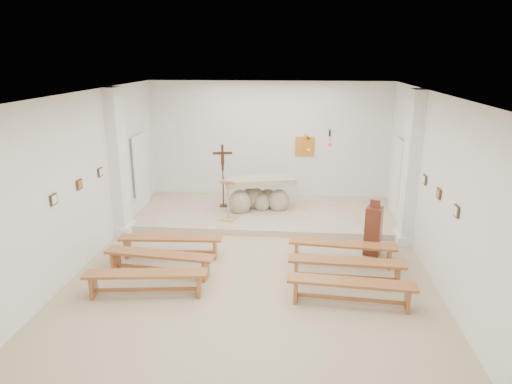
# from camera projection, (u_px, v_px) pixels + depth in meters

# --- Properties ---
(ground) EXTENTS (7.00, 10.00, 0.00)m
(ground) POSITION_uv_depth(u_px,v_px,m) (252.00, 274.00, 9.07)
(ground) COLOR tan
(ground) RESTS_ON ground
(wall_left) EXTENTS (0.02, 10.00, 3.50)m
(wall_left) POSITION_uv_depth(u_px,v_px,m) (74.00, 186.00, 8.87)
(wall_left) COLOR silver
(wall_left) RESTS_ON ground
(wall_right) EXTENTS (0.02, 10.00, 3.50)m
(wall_right) POSITION_uv_depth(u_px,v_px,m) (443.00, 195.00, 8.26)
(wall_right) COLOR silver
(wall_right) RESTS_ON ground
(wall_back) EXTENTS (7.00, 0.02, 3.50)m
(wall_back) POSITION_uv_depth(u_px,v_px,m) (269.00, 142.00, 13.32)
(wall_back) COLOR silver
(wall_back) RESTS_ON ground
(ceiling) EXTENTS (7.00, 10.00, 0.02)m
(ceiling) POSITION_uv_depth(u_px,v_px,m) (252.00, 96.00, 8.07)
(ceiling) COLOR silver
(ceiling) RESTS_ON wall_back
(sanctuary_platform) EXTENTS (6.98, 3.00, 0.15)m
(sanctuary_platform) POSITION_uv_depth(u_px,v_px,m) (265.00, 213.00, 12.38)
(sanctuary_platform) COLOR beige
(sanctuary_platform) RESTS_ON ground
(pilaster_left) EXTENTS (0.26, 0.55, 3.50)m
(pilaster_left) POSITION_uv_depth(u_px,v_px,m) (119.00, 163.00, 10.77)
(pilaster_left) COLOR white
(pilaster_left) RESTS_ON ground
(pilaster_right) EXTENTS (0.26, 0.55, 3.50)m
(pilaster_right) POSITION_uv_depth(u_px,v_px,m) (411.00, 169.00, 10.18)
(pilaster_right) COLOR white
(pilaster_right) RESTS_ON ground
(gold_wall_relief) EXTENTS (0.55, 0.04, 0.55)m
(gold_wall_relief) POSITION_uv_depth(u_px,v_px,m) (305.00, 146.00, 13.23)
(gold_wall_relief) COLOR #F29E39
(gold_wall_relief) RESTS_ON wall_back
(sanctuary_lamp) EXTENTS (0.11, 0.36, 0.44)m
(sanctuary_lamp) POSITION_uv_depth(u_px,v_px,m) (330.00, 143.00, 12.89)
(sanctuary_lamp) COLOR black
(sanctuary_lamp) RESTS_ON wall_back
(station_frame_left_front) EXTENTS (0.03, 0.20, 0.20)m
(station_frame_left_front) POSITION_uv_depth(u_px,v_px,m) (54.00, 199.00, 8.11)
(station_frame_left_front) COLOR #422D1D
(station_frame_left_front) RESTS_ON wall_left
(station_frame_left_mid) EXTENTS (0.03, 0.20, 0.20)m
(station_frame_left_mid) POSITION_uv_depth(u_px,v_px,m) (80.00, 184.00, 9.07)
(station_frame_left_mid) COLOR #422D1D
(station_frame_left_mid) RESTS_ON wall_left
(station_frame_left_rear) EXTENTS (0.03, 0.20, 0.20)m
(station_frame_left_rear) POSITION_uv_depth(u_px,v_px,m) (100.00, 172.00, 10.02)
(station_frame_left_rear) COLOR #422D1D
(station_frame_left_rear) RESTS_ON wall_left
(station_frame_right_front) EXTENTS (0.03, 0.20, 0.20)m
(station_frame_right_front) POSITION_uv_depth(u_px,v_px,m) (456.00, 211.00, 7.51)
(station_frame_right_front) COLOR #422D1D
(station_frame_right_front) RESTS_ON wall_right
(station_frame_right_mid) EXTENTS (0.03, 0.20, 0.20)m
(station_frame_right_mid) POSITION_uv_depth(u_px,v_px,m) (439.00, 194.00, 8.46)
(station_frame_right_mid) COLOR #422D1D
(station_frame_right_mid) RESTS_ON wall_right
(station_frame_right_rear) EXTENTS (0.03, 0.20, 0.20)m
(station_frame_right_rear) POSITION_uv_depth(u_px,v_px,m) (425.00, 180.00, 9.42)
(station_frame_right_rear) COLOR #422D1D
(station_frame_right_rear) RESTS_ON wall_right
(radiator_left) EXTENTS (0.10, 0.85, 0.52)m
(radiator_left) POSITION_uv_depth(u_px,v_px,m) (131.00, 212.00, 11.86)
(radiator_left) COLOR silver
(radiator_left) RESTS_ON ground
(radiator_right) EXTENTS (0.10, 0.85, 0.52)m
(radiator_right) POSITION_uv_depth(u_px,v_px,m) (401.00, 220.00, 11.27)
(radiator_right) COLOR silver
(radiator_right) RESTS_ON ground
(altar) EXTENTS (2.00, 1.16, 0.97)m
(altar) POSITION_uv_depth(u_px,v_px,m) (259.00, 196.00, 12.37)
(altar) COLOR tan
(altar) RESTS_ON sanctuary_platform
(lectern) EXTENTS (0.45, 0.40, 1.10)m
(lectern) POSITION_uv_depth(u_px,v_px,m) (228.00, 200.00, 11.50)
(lectern) COLOR tan
(lectern) RESTS_ON sanctuary_platform
(crucifix_stand) EXTENTS (0.52, 0.23, 1.74)m
(crucifix_stand) POSITION_uv_depth(u_px,v_px,m) (223.00, 171.00, 12.43)
(crucifix_stand) COLOR #341F10
(crucifix_stand) RESTS_ON sanctuary_platform
(potted_plant) EXTENTS (0.59, 0.58, 0.50)m
(potted_plant) POSITION_uv_depth(u_px,v_px,m) (262.00, 198.00, 12.64)
(potted_plant) COLOR #325F26
(potted_plant) RESTS_ON sanctuary_platform
(donation_pedestal) EXTENTS (0.42, 0.42, 1.24)m
(donation_pedestal) POSITION_uv_depth(u_px,v_px,m) (373.00, 231.00, 9.85)
(donation_pedestal) COLOR #602D1B
(donation_pedestal) RESTS_ON ground
(bench_left_front) EXTENTS (2.21, 0.49, 0.46)m
(bench_left_front) POSITION_uv_depth(u_px,v_px,m) (171.00, 242.00, 9.77)
(bench_left_front) COLOR #9C532D
(bench_left_front) RESTS_ON ground
(bench_right_front) EXTENTS (2.22, 0.55, 0.46)m
(bench_right_front) POSITION_uv_depth(u_px,v_px,m) (342.00, 248.00, 9.45)
(bench_right_front) COLOR #9C532D
(bench_right_front) RESTS_ON ground
(bench_left_second) EXTENTS (2.22, 0.60, 0.46)m
(bench_left_second) POSITION_uv_depth(u_px,v_px,m) (159.00, 258.00, 8.97)
(bench_left_second) COLOR #9C532D
(bench_left_second) RESTS_ON ground
(bench_right_second) EXTENTS (2.21, 0.46, 0.46)m
(bench_right_second) POSITION_uv_depth(u_px,v_px,m) (346.00, 266.00, 8.65)
(bench_right_second) COLOR #9C532D
(bench_right_second) RESTS_ON ground
(bench_left_third) EXTENTS (2.22, 0.61, 0.46)m
(bench_left_third) POSITION_uv_depth(u_px,v_px,m) (146.00, 278.00, 8.17)
(bench_left_third) COLOR #9C532D
(bench_left_third) RESTS_ON ground
(bench_right_third) EXTENTS (2.22, 0.52, 0.46)m
(bench_right_third) POSITION_uv_depth(u_px,v_px,m) (351.00, 287.00, 7.86)
(bench_right_third) COLOR #9C532D
(bench_right_third) RESTS_ON ground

